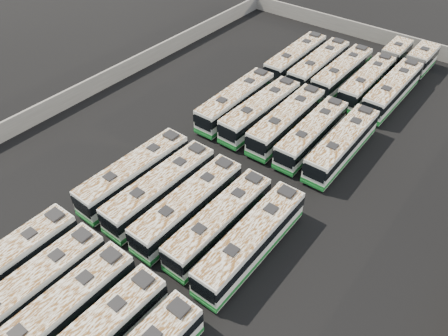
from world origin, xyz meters
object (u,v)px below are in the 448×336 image
bus_back_right (377,72)px  bus_midback_right (312,133)px  bus_midback_center (287,121)px  bus_back_far_left (296,58)px  bus_midfront_far_right (251,241)px  bus_midback_far_right (342,144)px  bus_back_left (319,66)px  bus_back_center (342,73)px  bus_midback_far_left (236,101)px  bus_front_left (31,290)px  bus_midback_left (260,111)px  bus_midfront_center (188,205)px  bus_front_far_left (5,267)px  bus_front_center (58,315)px  bus_back_far_right (402,79)px  bus_midfront_left (161,189)px  bus_midfront_far_left (135,174)px  bus_midfront_right (220,222)px

bus_back_right → bus_midback_right: bearing=-90.6°
bus_midback_center → bus_back_far_left: bearing=116.4°
bus_midfront_far_right → bus_midback_center: bus_midback_center is taller
bus_midback_far_right → bus_back_left: size_ratio=0.98×
bus_back_far_left → bus_back_right: bus_back_far_left is taller
bus_midback_far_right → bus_back_center: bearing=115.9°
bus_back_left → bus_midback_far_left: bearing=-105.0°
bus_midfront_far_right → bus_back_far_left: 31.59m
bus_front_left → bus_midback_left: 28.83m
bus_back_left → bus_back_center: (3.19, 0.15, -0.02)m
bus_midback_left → bus_front_left: bearing=-88.7°
bus_back_center → bus_midfront_center: bearing=-89.5°
bus_front_far_left → bus_back_center: bus_back_center is taller
bus_front_center → bus_back_far_left: (-6.57, 41.95, 0.02)m
bus_back_center → bus_back_far_right: bus_back_far_right is taller
bus_back_far_left → bus_back_left: (3.37, 0.07, 0.01)m
bus_midback_right → bus_midfront_far_right: bearing=-78.9°
bus_front_far_left → bus_back_far_right: size_ratio=0.62×
bus_midback_left → bus_midback_center: 3.29m
bus_midfront_left → bus_back_left: (-0.01, 28.87, 0.03)m
bus_midback_right → bus_back_far_left: (-9.86, 13.23, 0.07)m
bus_front_left → bus_midback_far_right: 30.50m
bus_midfront_left → bus_midfront_far_right: (9.78, 0.08, 0.02)m
bus_midback_far_left → bus_back_left: bearing=75.1°
bus_front_left → bus_back_far_left: size_ratio=0.97×
bus_midback_far_right → bus_back_center: 14.84m
bus_midfront_center → bus_back_center: bearing=90.5°
bus_midfront_far_left → bus_midfront_left: 3.32m
bus_midfront_center → bus_front_far_left: bearing=-116.4°
bus_back_far_left → bus_back_left: bus_back_left is taller
bus_midfront_right → bus_midfront_far_right: bearing=-1.4°
bus_midback_far_right → bus_back_far_right: (-0.05, 16.38, 0.02)m
bus_front_left → bus_midback_left: bearing=90.1°
bus_front_left → bus_back_center: size_ratio=0.98×
bus_back_right → bus_back_far_right: bearing=1.1°
bus_front_center → bus_back_center: bearing=90.4°
bus_midfront_center → bus_back_center: bus_back_center is taller
bus_midback_far_left → bus_back_right: bus_midback_far_left is taller
bus_front_left → bus_midback_center: (3.24, 28.97, 0.06)m
bus_back_center → bus_midback_far_left: bearing=-115.6°
bus_midback_center → bus_midback_far_left: bearing=-178.8°
bus_front_far_left → bus_back_center: size_ratio=0.98×
bus_midfront_left → bus_midback_far_right: 18.55m
bus_midback_center → bus_back_center: size_ratio=1.01×
bus_front_center → bus_midfront_center: bearing=89.9°
bus_back_left → bus_back_center: size_ratio=1.01×
bus_midfront_left → bus_midfront_right: (6.53, 0.17, -0.06)m
bus_midfront_far_left → bus_midfront_right: size_ratio=1.04×
bus_midback_far_right → bus_midfront_far_right: bearing=-90.7°
bus_midfront_left → bus_midback_far_left: 15.95m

